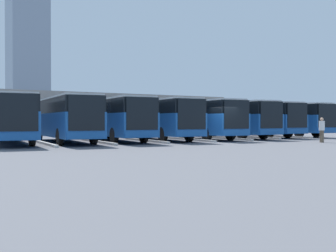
# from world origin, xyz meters

# --- Properties ---
(ground_plane) EXTENTS (600.00, 600.00, 0.00)m
(ground_plane) POSITION_xyz_m (0.00, 0.00, 0.00)
(ground_plane) COLOR #5B5B60
(bus_0) EXTENTS (3.63, 12.28, 3.12)m
(bus_0) POSITION_xyz_m (-12.96, -6.43, 1.75)
(bus_0) COLOR #19519E
(bus_0) RESTS_ON ground_plane
(curb_divider_0) EXTENTS (1.03, 7.76, 0.15)m
(curb_divider_0) POSITION_xyz_m (-11.11, -4.64, 0.07)
(curb_divider_0) COLOR #B2B2AD
(curb_divider_0) RESTS_ON ground_plane
(bus_1) EXTENTS (3.63, 12.28, 3.12)m
(bus_1) POSITION_xyz_m (-9.26, -6.53, 1.75)
(bus_1) COLOR #19519E
(bus_1) RESTS_ON ground_plane
(curb_divider_1) EXTENTS (1.03, 7.76, 0.15)m
(curb_divider_1) POSITION_xyz_m (-7.41, -4.74, 0.07)
(curb_divider_1) COLOR #B2B2AD
(curb_divider_1) RESTS_ON ground_plane
(bus_2) EXTENTS (3.63, 12.28, 3.12)m
(bus_2) POSITION_xyz_m (-5.55, -5.78, 1.75)
(bus_2) COLOR #19519E
(bus_2) RESTS_ON ground_plane
(curb_divider_2) EXTENTS (1.03, 7.76, 0.15)m
(curb_divider_2) POSITION_xyz_m (-3.70, -3.99, 0.07)
(curb_divider_2) COLOR #B2B2AD
(curb_divider_2) RESTS_ON ground_plane
(bus_3) EXTENTS (3.63, 12.28, 3.12)m
(bus_3) POSITION_xyz_m (-1.85, -5.55, 1.75)
(bus_3) COLOR #19519E
(bus_3) RESTS_ON ground_plane
(curb_divider_3) EXTENTS (1.03, 7.76, 0.15)m
(curb_divider_3) POSITION_xyz_m (0.00, -3.76, 0.07)
(curb_divider_3) COLOR #B2B2AD
(curb_divider_3) RESTS_ON ground_plane
(bus_4) EXTENTS (3.63, 12.28, 3.12)m
(bus_4) POSITION_xyz_m (1.85, -5.80, 1.75)
(bus_4) COLOR #19519E
(bus_4) RESTS_ON ground_plane
(curb_divider_4) EXTENTS (1.03, 7.76, 0.15)m
(curb_divider_4) POSITION_xyz_m (3.70, -4.01, 0.07)
(curb_divider_4) COLOR #B2B2AD
(curb_divider_4) RESTS_ON ground_plane
(bus_5) EXTENTS (3.63, 12.28, 3.12)m
(bus_5) POSITION_xyz_m (5.56, -5.90, 1.75)
(bus_5) COLOR #19519E
(bus_5) RESTS_ON ground_plane
(curb_divider_5) EXTENTS (1.03, 7.76, 0.15)m
(curb_divider_5) POSITION_xyz_m (7.41, -4.11, 0.07)
(curb_divider_5) COLOR #B2B2AD
(curb_divider_5) RESTS_ON ground_plane
(bus_6) EXTENTS (3.63, 12.28, 3.12)m
(bus_6) POSITION_xyz_m (9.26, -5.73, 1.75)
(bus_6) COLOR #19519E
(bus_6) RESTS_ON ground_plane
(curb_divider_6) EXTENTS (1.03, 7.76, 0.15)m
(curb_divider_6) POSITION_xyz_m (11.11, -3.94, 0.07)
(curb_divider_6) COLOR #B2B2AD
(curb_divider_6) RESTS_ON ground_plane
(bus_7) EXTENTS (3.63, 12.28, 3.12)m
(bus_7) POSITION_xyz_m (12.97, -6.19, 1.75)
(bus_7) COLOR #19519E
(bus_7) RESTS_ON ground_plane
(pedestrian) EXTENTS (0.52, 0.52, 1.74)m
(pedestrian) POSITION_xyz_m (-6.03, 3.90, 0.94)
(pedestrian) COLOR brown
(pedestrian) RESTS_ON ground_plane
(station_building) EXTENTS (36.21, 13.69, 4.73)m
(station_building) POSITION_xyz_m (0.00, -26.84, 2.39)
(station_building) COLOR gray
(station_building) RESTS_ON ground_plane
(office_tower) EXTENTS (17.89, 17.89, 66.30)m
(office_tower) POSITION_xyz_m (-32.55, -190.02, 32.55)
(office_tower) COLOR #7F8EA3
(office_tower) RESTS_ON ground_plane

